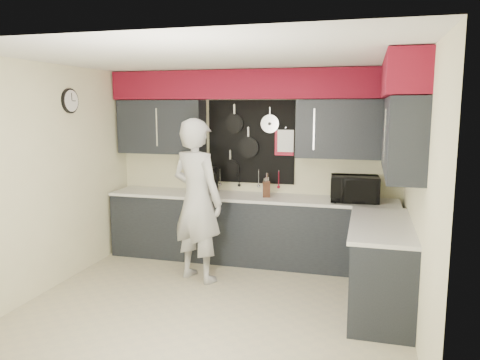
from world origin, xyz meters
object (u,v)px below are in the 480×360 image
(utensil_crock, at_px, (266,191))
(knife_block, at_px, (266,189))
(person, at_px, (197,201))
(microwave, at_px, (354,189))
(coffee_maker, at_px, (210,180))

(utensil_crock, bearing_deg, knife_block, -74.44)
(utensil_crock, xyz_separation_m, person, (-0.67, -0.86, -0.00))
(microwave, bearing_deg, utensil_crock, 172.21)
(coffee_maker, height_order, person, person)
(knife_block, bearing_deg, microwave, -15.67)
(utensil_crock, height_order, person, person)
(utensil_crock, distance_m, coffee_maker, 0.80)
(knife_block, relative_size, person, 0.10)
(microwave, relative_size, coffee_maker, 1.62)
(coffee_maker, bearing_deg, knife_block, -10.68)
(knife_block, xyz_separation_m, coffee_maker, (-0.81, 0.05, 0.09))
(microwave, height_order, knife_block, microwave)
(utensil_crock, xyz_separation_m, coffee_maker, (-0.79, -0.02, 0.12))
(coffee_maker, distance_m, person, 0.85)
(microwave, xyz_separation_m, knife_block, (-1.14, 0.00, -0.06))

